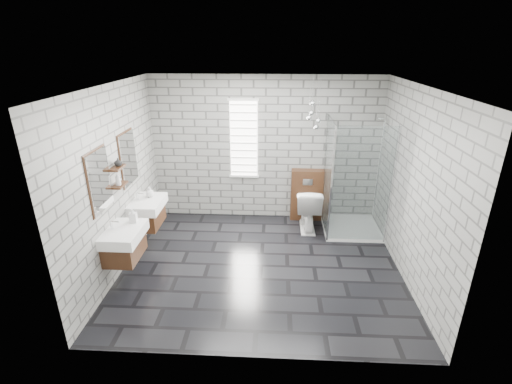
# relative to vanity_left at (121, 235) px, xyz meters

# --- Properties ---
(floor) EXTENTS (4.20, 3.60, 0.02)m
(floor) POSITION_rel_vanity_left_xyz_m (1.91, 0.50, -0.77)
(floor) COLOR black
(floor) RESTS_ON ground
(ceiling) EXTENTS (4.20, 3.60, 0.02)m
(ceiling) POSITION_rel_vanity_left_xyz_m (1.91, 0.50, 1.95)
(ceiling) COLOR white
(ceiling) RESTS_ON wall_back
(wall_back) EXTENTS (4.20, 0.02, 2.70)m
(wall_back) POSITION_rel_vanity_left_xyz_m (1.91, 2.31, 0.59)
(wall_back) COLOR gray
(wall_back) RESTS_ON floor
(wall_front) EXTENTS (4.20, 0.02, 2.70)m
(wall_front) POSITION_rel_vanity_left_xyz_m (1.91, -1.31, 0.59)
(wall_front) COLOR gray
(wall_front) RESTS_ON floor
(wall_left) EXTENTS (0.02, 3.60, 2.70)m
(wall_left) POSITION_rel_vanity_left_xyz_m (-0.20, 0.50, 0.59)
(wall_left) COLOR gray
(wall_left) RESTS_ON floor
(wall_right) EXTENTS (0.02, 3.60, 2.70)m
(wall_right) POSITION_rel_vanity_left_xyz_m (4.02, 0.50, 0.59)
(wall_right) COLOR gray
(wall_right) RESTS_ON floor
(vanity_left) EXTENTS (0.47, 0.70, 1.57)m
(vanity_left) POSITION_rel_vanity_left_xyz_m (0.00, 0.00, 0.00)
(vanity_left) COLOR #462815
(vanity_left) RESTS_ON wall_left
(vanity_right) EXTENTS (0.47, 0.70, 1.57)m
(vanity_right) POSITION_rel_vanity_left_xyz_m (0.00, 1.00, 0.00)
(vanity_right) COLOR #462815
(vanity_right) RESTS_ON wall_left
(shelf_lower) EXTENTS (0.14, 0.30, 0.03)m
(shelf_lower) POSITION_rel_vanity_left_xyz_m (-0.12, 0.45, 0.56)
(shelf_lower) COLOR #462815
(shelf_lower) RESTS_ON wall_left
(shelf_upper) EXTENTS (0.14, 0.30, 0.03)m
(shelf_upper) POSITION_rel_vanity_left_xyz_m (-0.12, 0.45, 0.82)
(shelf_upper) COLOR #462815
(shelf_upper) RESTS_ON wall_left
(window) EXTENTS (0.56, 0.05, 1.48)m
(window) POSITION_rel_vanity_left_xyz_m (1.51, 2.28, 0.79)
(window) COLOR white
(window) RESTS_ON wall_back
(cistern_panel) EXTENTS (0.60, 0.20, 1.00)m
(cistern_panel) POSITION_rel_vanity_left_xyz_m (2.71, 2.20, -0.26)
(cistern_panel) COLOR #462815
(cistern_panel) RESTS_ON floor
(flush_plate) EXTENTS (0.18, 0.01, 0.12)m
(flush_plate) POSITION_rel_vanity_left_xyz_m (2.71, 2.10, 0.04)
(flush_plate) COLOR silver
(flush_plate) RESTS_ON cistern_panel
(shower_enclosure) EXTENTS (1.00, 1.00, 2.03)m
(shower_enclosure) POSITION_rel_vanity_left_xyz_m (3.41, 1.68, -0.25)
(shower_enclosure) COLOR white
(shower_enclosure) RESTS_ON floor
(pendant_cluster) EXTENTS (0.27, 0.26, 0.86)m
(pendant_cluster) POSITION_rel_vanity_left_xyz_m (2.72, 1.88, 1.31)
(pendant_cluster) COLOR silver
(pendant_cluster) RESTS_ON ceiling
(toilet) EXTENTS (0.45, 0.79, 0.80)m
(toilet) POSITION_rel_vanity_left_xyz_m (2.71, 1.80, -0.36)
(toilet) COLOR white
(toilet) RESTS_ON floor
(soap_bottle_a) EXTENTS (0.11, 0.11, 0.21)m
(soap_bottle_a) POSITION_rel_vanity_left_xyz_m (0.11, 0.22, 0.20)
(soap_bottle_a) COLOR #B2B2B2
(soap_bottle_a) RESTS_ON vanity_left
(soap_bottle_b) EXTENTS (0.17, 0.17, 0.17)m
(soap_bottle_b) POSITION_rel_vanity_left_xyz_m (0.05, 1.13, 0.18)
(soap_bottle_b) COLOR #B2B2B2
(soap_bottle_b) RESTS_ON vanity_right
(soap_bottle_c) EXTENTS (0.08, 0.08, 0.19)m
(soap_bottle_c) POSITION_rel_vanity_left_xyz_m (-0.11, 0.40, 0.67)
(soap_bottle_c) COLOR #B2B2B2
(soap_bottle_c) RESTS_ON shelf_lower
(vase) EXTENTS (0.12, 0.12, 0.12)m
(vase) POSITION_rel_vanity_left_xyz_m (-0.11, 0.48, 0.90)
(vase) COLOR #B2B2B2
(vase) RESTS_ON shelf_upper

